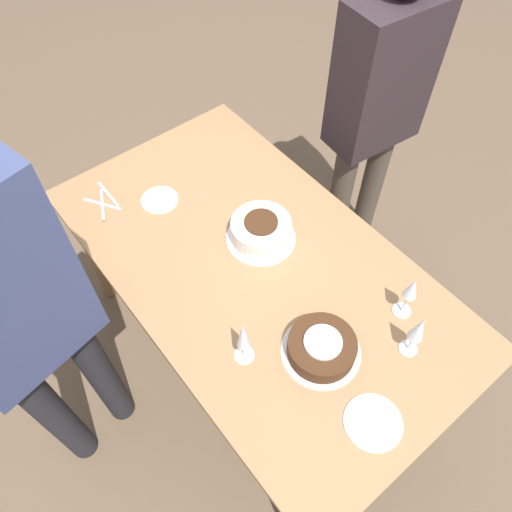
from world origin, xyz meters
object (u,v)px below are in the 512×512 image
object	(u,v)px
wine_glass_near	(411,290)
cake_center_white	(261,231)
person_watching	(377,103)
wine_glass_extra	(243,337)
cake_front_chocolate	(322,348)
wine_glass_far	(419,330)
person_cutting	(12,312)

from	to	relation	value
wine_glass_near	cake_center_white	bearing A→B (deg)	-161.89
person_watching	wine_glass_extra	bearing A→B (deg)	29.90
cake_front_chocolate	person_watching	distance (m)	1.13
cake_front_chocolate	wine_glass_far	size ratio (longest dim) A/B	1.31
wine_glass_extra	person_watching	distance (m)	1.23
cake_center_white	wine_glass_near	world-z (taller)	wine_glass_near
person_cutting	person_watching	size ratio (longest dim) A/B	1.11
cake_center_white	wine_glass_extra	xyz separation A→B (m)	(0.35, -0.35, 0.09)
wine_glass_far	person_watching	distance (m)	1.07
cake_front_chocolate	wine_glass_extra	xyz separation A→B (m)	(-0.15, -0.21, 0.10)
wine_glass_near	wine_glass_extra	bearing A→B (deg)	-111.57
wine_glass_far	person_watching	bearing A→B (deg)	140.63
cake_center_white	wine_glass_near	xyz separation A→B (m)	(0.56, 0.18, 0.09)
person_cutting	wine_glass_near	bearing A→B (deg)	-42.32
wine_glass_near	person_watching	xyz separation A→B (m)	(-0.71, 0.58, 0.04)
person_cutting	person_watching	distance (m)	1.63
cake_center_white	person_watching	bearing A→B (deg)	101.30
cake_front_chocolate	wine_glass_extra	bearing A→B (deg)	-126.07
wine_glass_near	person_cutting	distance (m)	1.23
cake_front_chocolate	wine_glass_far	bearing A→B (deg)	53.87
cake_center_white	wine_glass_far	world-z (taller)	wine_glass_far
wine_glass_near	person_watching	distance (m)	0.92
person_cutting	person_watching	bearing A→B (deg)	-8.41
cake_front_chocolate	wine_glass_far	xyz separation A→B (m)	(0.17, 0.24, 0.10)
cake_front_chocolate	wine_glass_near	world-z (taller)	wine_glass_near
cake_center_white	wine_glass_near	size ratio (longest dim) A/B	1.36
wine_glass_extra	person_watching	size ratio (longest dim) A/B	0.14
cake_center_white	wine_glass_near	distance (m)	0.60
cake_front_chocolate	person_cutting	size ratio (longest dim) A/B	0.15
wine_glass_extra	person_watching	world-z (taller)	person_watching
cake_front_chocolate	wine_glass_extra	world-z (taller)	wine_glass_extra
wine_glass_extra	person_watching	bearing A→B (deg)	114.10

